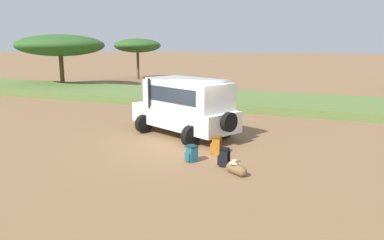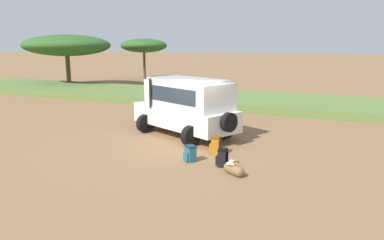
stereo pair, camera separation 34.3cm
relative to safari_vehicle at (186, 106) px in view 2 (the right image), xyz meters
name	(u,v)px [view 2 (the right image)]	position (x,y,z in m)	size (l,w,h in m)	color
ground_plane	(188,148)	(0.90, -1.70, -1.29)	(320.00, 320.00, 0.00)	olive
grass_bank	(263,101)	(0.90, 9.61, -1.07)	(120.00, 7.00, 0.44)	#5B7538
safari_vehicle	(186,106)	(0.00, 0.00, 0.00)	(5.37, 3.85, 2.44)	silver
backpack_beside_front_wheel	(190,154)	(1.68, -3.18, -1.03)	(0.46, 0.46, 0.54)	#235B6B
backpack_cluster_center	(216,146)	(2.14, -2.04, -0.98)	(0.42, 0.43, 0.64)	#B26619
backpack_near_rear_wheel	(222,158)	(2.83, -3.23, -1.01)	(0.39, 0.34, 0.59)	black
duffel_bag_low_black_case	(234,169)	(3.41, -3.81, -1.13)	(0.72, 0.57, 0.42)	brown
acacia_tree_far_left	(67,45)	(-17.82, 12.36, 2.44)	(8.00, 7.35, 4.70)	brown
acacia_tree_left_mid	(144,46)	(-15.85, 22.22, 2.40)	(5.11, 5.27, 4.47)	brown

